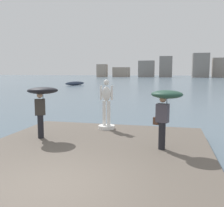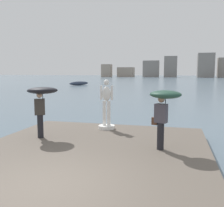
# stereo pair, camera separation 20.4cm
# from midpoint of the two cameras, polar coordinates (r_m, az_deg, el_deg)

# --- Properties ---
(ground_plane) EXTENTS (400.00, 400.00, 0.00)m
(ground_plane) POSITION_cam_midpoint_polar(r_m,az_deg,el_deg) (45.01, 10.94, 3.21)
(ground_plane) COLOR slate
(pier) EXTENTS (7.53, 9.82, 0.40)m
(pier) POSITION_cam_midpoint_polar(r_m,az_deg,el_deg) (7.70, -6.16, -13.34)
(pier) COLOR #60564C
(pier) RESTS_ON ground
(statue_white_figure) EXTENTS (0.72, 0.72, 2.16)m
(statue_white_figure) POSITION_cam_midpoint_polar(r_m,az_deg,el_deg) (11.14, -0.70, -1.36)
(statue_white_figure) COLOR white
(statue_white_figure) RESTS_ON pier
(onlooker_left) EXTENTS (1.54, 1.55, 1.95)m
(onlooker_left) POSITION_cam_midpoint_polar(r_m,az_deg,el_deg) (9.90, -14.82, 1.59)
(onlooker_left) COLOR black
(onlooker_left) RESTS_ON pier
(onlooker_right) EXTENTS (1.25, 1.25, 1.92)m
(onlooker_right) POSITION_cam_midpoint_polar(r_m,az_deg,el_deg) (8.20, 12.24, 0.18)
(onlooker_right) COLOR black
(onlooker_right) RESTS_ON pier
(boat_mid) EXTENTS (3.41, 5.24, 0.86)m
(boat_mid) POSITION_cam_midpoint_polar(r_m,az_deg,el_deg) (57.59, -7.29, 4.50)
(boat_mid) COLOR #2D384C
(boat_mid) RESTS_ON ground
(distant_skyline) EXTENTS (88.46, 13.21, 13.38)m
(distant_skyline) POSITION_cam_midpoint_polar(r_m,az_deg,el_deg) (153.66, 15.14, 7.70)
(distant_skyline) COLOR gray
(distant_skyline) RESTS_ON ground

